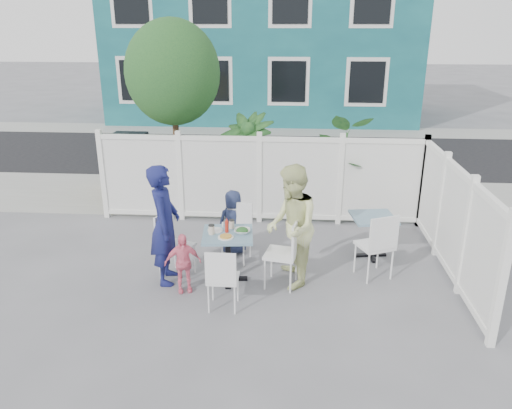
# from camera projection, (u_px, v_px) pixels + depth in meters

# --- Properties ---
(ground) EXTENTS (80.00, 80.00, 0.00)m
(ground) POSITION_uv_depth(u_px,v_px,m) (241.00, 284.00, 7.06)
(ground) COLOR slate
(near_sidewalk) EXTENTS (24.00, 2.60, 0.01)m
(near_sidewalk) POSITION_uv_depth(u_px,v_px,m) (259.00, 196.00, 10.62)
(near_sidewalk) COLOR gray
(near_sidewalk) RESTS_ON ground
(street) EXTENTS (24.00, 5.00, 0.01)m
(street) POSITION_uv_depth(u_px,v_px,m) (268.00, 153.00, 14.08)
(street) COLOR black
(street) RESTS_ON ground
(far_sidewalk) EXTENTS (24.00, 1.60, 0.01)m
(far_sidewalk) POSITION_uv_depth(u_px,v_px,m) (273.00, 131.00, 16.98)
(far_sidewalk) COLOR gray
(far_sidewalk) RESTS_ON ground
(building) EXTENTS (11.00, 6.00, 6.00)m
(building) POSITION_uv_depth(u_px,v_px,m) (264.00, 35.00, 19.16)
(building) COLOR #18535D
(building) RESTS_ON ground
(fence_back) EXTENTS (5.86, 0.08, 1.60)m
(fence_back) POSITION_uv_depth(u_px,v_px,m) (259.00, 181.00, 9.03)
(fence_back) COLOR white
(fence_back) RESTS_ON ground
(fence_right) EXTENTS (0.08, 3.66, 1.60)m
(fence_right) POSITION_uv_depth(u_px,v_px,m) (452.00, 223.00, 7.14)
(fence_right) COLOR white
(fence_right) RESTS_ON ground
(tree) EXTENTS (1.80, 1.62, 3.59)m
(tree) POSITION_uv_depth(u_px,v_px,m) (173.00, 73.00, 9.37)
(tree) COLOR #382316
(tree) RESTS_ON ground
(utility_cabinet) EXTENTS (0.66, 0.48, 1.21)m
(utility_cabinet) POSITION_uv_depth(u_px,v_px,m) (131.00, 164.00, 10.79)
(utility_cabinet) COLOR gold
(utility_cabinet) RESTS_ON ground
(potted_shrub_a) EXTENTS (1.39, 1.39, 1.87)m
(potted_shrub_a) POSITION_uv_depth(u_px,v_px,m) (246.00, 162.00, 9.65)
(potted_shrub_a) COLOR #19431F
(potted_shrub_a) RESTS_ON ground
(potted_shrub_b) EXTENTS (2.05, 1.97, 1.75)m
(potted_shrub_b) POSITION_uv_depth(u_px,v_px,m) (350.00, 169.00, 9.44)
(potted_shrub_b) COLOR #19431F
(potted_shrub_b) RESTS_ON ground
(main_table) EXTENTS (0.76, 0.76, 0.73)m
(main_table) POSITION_uv_depth(u_px,v_px,m) (228.00, 244.00, 6.99)
(main_table) COLOR teal
(main_table) RESTS_ON ground
(spare_table) EXTENTS (0.73, 0.73, 0.68)m
(spare_table) POSITION_uv_depth(u_px,v_px,m) (373.00, 226.00, 7.73)
(spare_table) COLOR teal
(spare_table) RESTS_ON ground
(chair_left) EXTENTS (0.55, 0.56, 0.95)m
(chair_left) POSITION_uv_depth(u_px,v_px,m) (172.00, 240.00, 7.15)
(chair_left) COLOR white
(chair_left) RESTS_ON ground
(chair_right) EXTENTS (0.51, 0.53, 0.99)m
(chair_right) POSITION_uv_depth(u_px,v_px,m) (287.00, 248.00, 6.84)
(chair_right) COLOR white
(chair_right) RESTS_ON ground
(chair_back) EXTENTS (0.48, 0.47, 0.89)m
(chair_back) POSITION_uv_depth(u_px,v_px,m) (238.00, 228.00, 7.67)
(chair_back) COLOR white
(chair_back) RESTS_ON ground
(chair_near) EXTENTS (0.39, 0.38, 0.86)m
(chair_near) POSITION_uv_depth(u_px,v_px,m) (222.00, 275.00, 6.27)
(chair_near) COLOR white
(chair_near) RESTS_ON ground
(chair_spare) EXTENTS (0.59, 0.58, 0.99)m
(chair_spare) POSITION_uv_depth(u_px,v_px,m) (378.00, 242.00, 7.03)
(chair_spare) COLOR white
(chair_spare) RESTS_ON ground
(man) EXTENTS (0.47, 0.66, 1.71)m
(man) POSITION_uv_depth(u_px,v_px,m) (165.00, 225.00, 6.89)
(man) COLOR #161A53
(man) RESTS_ON ground
(woman) EXTENTS (0.75, 0.92, 1.73)m
(woman) POSITION_uv_depth(u_px,v_px,m) (291.00, 227.00, 6.81)
(woman) COLOR #C4D351
(woman) RESTS_ON ground
(boy) EXTENTS (0.60, 0.52, 1.04)m
(boy) POSITION_uv_depth(u_px,v_px,m) (233.00, 222.00, 7.87)
(boy) COLOR #212B4C
(boy) RESTS_ON ground
(toddler) EXTENTS (0.54, 0.35, 0.85)m
(toddler) POSITION_uv_depth(u_px,v_px,m) (183.00, 263.00, 6.76)
(toddler) COLOR pink
(toddler) RESTS_ON ground
(plate_main) EXTENTS (0.22, 0.22, 0.01)m
(plate_main) POSITION_uv_depth(u_px,v_px,m) (226.00, 237.00, 6.79)
(plate_main) COLOR white
(plate_main) RESTS_ON main_table
(plate_side) EXTENTS (0.22, 0.22, 0.01)m
(plate_side) POSITION_uv_depth(u_px,v_px,m) (215.00, 230.00, 7.01)
(plate_side) COLOR white
(plate_side) RESTS_ON main_table
(salad_bowl) EXTENTS (0.22, 0.22, 0.05)m
(salad_bowl) POSITION_uv_depth(u_px,v_px,m) (242.00, 231.00, 6.93)
(salad_bowl) COLOR white
(salad_bowl) RESTS_ON main_table
(coffee_cup_a) EXTENTS (0.08, 0.08, 0.13)m
(coffee_cup_a) POSITION_uv_depth(u_px,v_px,m) (212.00, 230.00, 6.88)
(coffee_cup_a) COLOR beige
(coffee_cup_a) RESTS_ON main_table
(coffee_cup_b) EXTENTS (0.08, 0.08, 0.11)m
(coffee_cup_b) POSITION_uv_depth(u_px,v_px,m) (232.00, 224.00, 7.09)
(coffee_cup_b) COLOR beige
(coffee_cup_b) RESTS_ON main_table
(ketchup_bottle) EXTENTS (0.05, 0.05, 0.16)m
(ketchup_bottle) POSITION_uv_depth(u_px,v_px,m) (227.00, 227.00, 6.94)
(ketchup_bottle) COLOR red
(ketchup_bottle) RESTS_ON main_table
(salt_shaker) EXTENTS (0.03, 0.03, 0.07)m
(salt_shaker) POSITION_uv_depth(u_px,v_px,m) (223.00, 225.00, 7.14)
(salt_shaker) COLOR white
(salt_shaker) RESTS_ON main_table
(pepper_shaker) EXTENTS (0.03, 0.03, 0.08)m
(pepper_shaker) POSITION_uv_depth(u_px,v_px,m) (227.00, 223.00, 7.19)
(pepper_shaker) COLOR black
(pepper_shaker) RESTS_ON main_table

